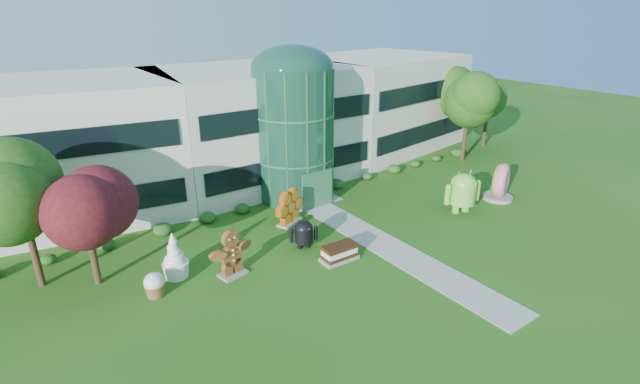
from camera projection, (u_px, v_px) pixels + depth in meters
ground at (403, 256)px, 27.73m from camera, size 140.00×140.00×0.00m
building at (256, 123)px, 39.60m from camera, size 46.00×15.00×9.30m
atrium at (294, 135)px, 34.98m from camera, size 6.00×6.00×9.80m
walkway at (381, 243)px, 29.24m from camera, size 2.40×20.00×0.04m
tree_red at (89, 233)px, 23.90m from camera, size 4.00×4.00×6.00m
trees_backdrop at (287, 141)px, 35.99m from camera, size 52.00×8.00×8.40m
android_green at (463, 190)px, 33.11m from camera, size 3.46×2.77×3.43m
android_black at (304, 232)px, 28.31m from camera, size 2.17×1.82×2.10m
donut at (500, 181)px, 35.42m from camera, size 3.11×2.39×2.92m
gingerbread at (231, 253)px, 25.27m from camera, size 3.13×1.67×2.74m
ice_cream_sandwich at (339, 252)px, 27.09m from camera, size 2.26×1.18×0.99m
honeycomb at (289, 208)px, 31.51m from camera, size 2.98×2.03×2.21m
froyo at (175, 255)px, 25.09m from camera, size 1.87×1.87×2.66m
cupcake at (154, 284)px, 23.66m from camera, size 1.16×1.16×1.33m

